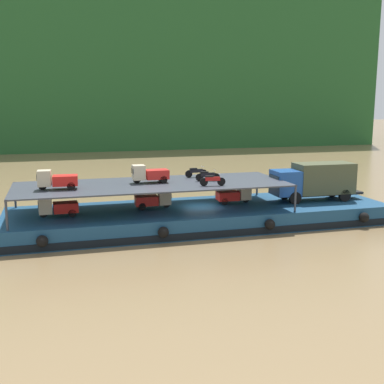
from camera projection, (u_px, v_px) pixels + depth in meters
name	position (u px, v px, depth m)	size (l,w,h in m)	color
ground_plane	(201.00, 225.00, 37.91)	(400.00, 400.00, 0.00)	olive
hillside_far_bank	(101.00, 58.00, 105.56)	(118.30, 32.67, 33.74)	#235628
cargo_barge	(201.00, 216.00, 37.74)	(29.50, 8.65, 1.50)	navy
covered_lorry	(315.00, 180.00, 39.74)	(7.90, 2.47, 3.10)	#1E4C99
cargo_rack	(152.00, 184.00, 36.26)	(20.30, 7.24, 2.00)	#383D47
mini_truck_lower_stern	(58.00, 207.00, 34.31)	(2.79, 1.29, 1.38)	red
mini_truck_lower_aft	(154.00, 199.00, 36.97)	(2.77, 1.26, 1.38)	red
mini_truck_lower_mid	(234.00, 195.00, 38.86)	(2.77, 1.26, 1.38)	red
mini_truck_upper_stern	(57.00, 180.00, 33.69)	(2.80, 1.30, 1.38)	red
mini_truck_upper_mid	(150.00, 174.00, 36.51)	(2.76, 1.23, 1.38)	red
motorcycle_upper_port	(212.00, 180.00, 35.20)	(1.90, 0.55, 0.87)	black
motorcycle_upper_centre	(207.00, 176.00, 37.34)	(1.90, 0.55, 0.87)	black
motorcycle_upper_stbd	(196.00, 172.00, 39.31)	(1.90, 0.55, 0.87)	black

